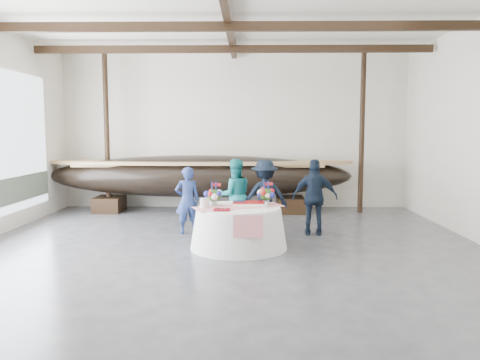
{
  "coord_description": "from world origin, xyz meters",
  "views": [
    {
      "loc": [
        0.4,
        -7.76,
        2.25
      ],
      "look_at": [
        0.22,
        2.49,
        1.17
      ],
      "focal_mm": 35.0,
      "sensor_mm": 36.0,
      "label": 1
    }
  ],
  "objects": [
    {
      "name": "pavilion_structure",
      "position": [
        0.0,
        0.86,
        4.0
      ],
      "size": [
        9.8,
        11.76,
        4.5
      ],
      "color": "black",
      "rests_on": "ground"
    },
    {
      "name": "wall_front",
      "position": [
        0.0,
        -6.0,
        2.25
      ],
      "size": [
        10.0,
        0.02,
        4.5
      ],
      "primitive_type": "cube",
      "color": "silver",
      "rests_on": "ground"
    },
    {
      "name": "floor",
      "position": [
        0.0,
        0.0,
        0.0
      ],
      "size": [
        10.0,
        12.0,
        0.01
      ],
      "primitive_type": "cube",
      "color": "#3D3D42",
      "rests_on": "ground"
    },
    {
      "name": "guest_woman_blue",
      "position": [
        -0.93,
        2.34,
        0.74
      ],
      "size": [
        0.61,
        0.48,
        1.47
      ],
      "primitive_type": "imported",
      "rotation": [
        0.0,
        0.0,
        3.4
      ],
      "color": "navy",
      "rests_on": "ground"
    },
    {
      "name": "tabletop_items",
      "position": [
        0.19,
        1.25,
        0.95
      ],
      "size": [
        1.8,
        1.16,
        0.4
      ],
      "color": "red",
      "rests_on": "banquet_table"
    },
    {
      "name": "banquet_table",
      "position": [
        0.22,
        1.09,
        0.4
      ],
      "size": [
        1.86,
        1.86,
        0.8
      ],
      "color": "silver",
      "rests_on": "ground"
    },
    {
      "name": "longboat_display",
      "position": [
        -0.96,
        5.1,
        1.01
      ],
      "size": [
        8.43,
        1.69,
        1.58
      ],
      "color": "black",
      "rests_on": "ground"
    },
    {
      "name": "guest_man_right",
      "position": [
        1.84,
        2.24,
        0.82
      ],
      "size": [
        1.0,
        0.5,
        1.65
      ],
      "primitive_type": "imported",
      "rotation": [
        0.0,
        0.0,
        3.03
      ],
      "color": "#131E2F",
      "rests_on": "ground"
    },
    {
      "name": "wall_back",
      "position": [
        0.0,
        6.0,
        2.25
      ],
      "size": [
        10.0,
        0.02,
        4.5
      ],
      "primitive_type": "cube",
      "color": "silver",
      "rests_on": "ground"
    },
    {
      "name": "guest_man_left",
      "position": [
        0.76,
        2.53,
        0.81
      ],
      "size": [
        1.14,
        0.77,
        1.62
      ],
      "primitive_type": "imported",
      "rotation": [
        0.0,
        0.0,
        3.31
      ],
      "color": "black",
      "rests_on": "ground"
    },
    {
      "name": "guest_woman_teal",
      "position": [
        0.09,
        2.58,
        0.82
      ],
      "size": [
        0.92,
        0.79,
        1.63
      ],
      "primitive_type": "imported",
      "rotation": [
        0.0,
        0.0,
        3.38
      ],
      "color": "teal",
      "rests_on": "ground"
    }
  ]
}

